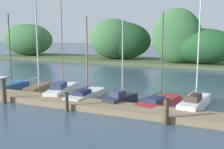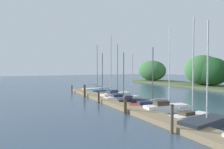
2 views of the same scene
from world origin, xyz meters
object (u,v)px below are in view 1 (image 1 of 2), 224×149
mooring_piling_2 (67,102)px  sailboat_7 (195,102)px  sailboat_3 (62,89)px  mooring_piling_1 (4,91)px  sailboat_5 (121,98)px  sailboat_6 (159,101)px  sailboat_2 (38,84)px  sailboat_4 (86,94)px  sailboat_1 (11,85)px  mooring_piling_3 (166,111)px

mooring_piling_2 → sailboat_7: bearing=28.4°
sailboat_3 → mooring_piling_1: size_ratio=4.29×
mooring_piling_2 → sailboat_5: bearing=49.7°
sailboat_6 → mooring_piling_2: (-4.47, -3.43, 0.28)m
sailboat_2 → sailboat_6: size_ratio=1.43×
sailboat_7 → sailboat_4: bearing=100.8°
sailboat_3 → mooring_piling_2: bearing=-155.1°
sailboat_6 → mooring_piling_2: 5.64m
sailboat_2 → sailboat_6: (9.32, -0.22, -0.25)m
sailboat_7 → mooring_piling_1: (-11.16, -3.65, 0.38)m
sailboat_1 → sailboat_3: (4.72, -0.03, 0.06)m
sailboat_3 → mooring_piling_3: 8.87m
sailboat_5 → sailboat_7: (4.33, 0.91, 0.03)m
sailboat_1 → sailboat_7: (13.85, 0.17, 0.07)m
sailboat_4 → sailboat_7: sailboat_7 is taller
sailboat_5 → sailboat_3: bearing=94.7°
sailboat_4 → sailboat_7: (7.02, 0.52, 0.07)m
sailboat_4 → mooring_piling_1: sailboat_4 is taller
sailboat_6 → mooring_piling_1: bearing=125.2°
sailboat_1 → mooring_piling_3: (12.94, -3.35, 0.33)m
sailboat_3 → mooring_piling_3: (8.22, -3.32, 0.27)m
sailboat_1 → mooring_piling_2: 8.02m
sailboat_1 → sailboat_4: bearing=-95.4°
sailboat_4 → mooring_piling_3: 6.82m
sailboat_4 → mooring_piling_1: 5.20m
mooring_piling_1 → mooring_piling_2: bearing=1.0°
sailboat_3 → sailboat_6: bearing=-101.7°
sailboat_2 → sailboat_7: 11.43m
mooring_piling_2 → sailboat_1: bearing=155.0°
mooring_piling_1 → mooring_piling_2: mooring_piling_1 is taller
sailboat_5 → mooring_piling_3: (3.42, -2.62, 0.29)m
sailboat_3 → sailboat_5: size_ratio=1.27×
sailboat_6 → mooring_piling_1: 9.71m
sailboat_1 → mooring_piling_3: sailboat_1 is taller
sailboat_3 → sailboat_1: bearing=77.3°
sailboat_3 → mooring_piling_1: sailboat_3 is taller
sailboat_6 → sailboat_7: bearing=-72.2°
sailboat_4 → sailboat_1: bearing=86.6°
sailboat_4 → sailboat_7: bearing=-86.2°
sailboat_7 → mooring_piling_1: sailboat_7 is taller
sailboat_4 → sailboat_5: 2.72m
sailboat_5 → mooring_piling_2: (-2.25, -2.66, 0.18)m
sailboat_1 → mooring_piling_2: sailboat_1 is taller
sailboat_4 → sailboat_5: sailboat_4 is taller
sailboat_4 → mooring_piling_2: size_ratio=5.03×
sailboat_6 → sailboat_2: bearing=102.6°
sailboat_4 → sailboat_6: size_ratio=0.97×
sailboat_5 → mooring_piling_2: size_ratio=4.78×
sailboat_2 → mooring_piling_2: 6.07m
sailboat_2 → mooring_piling_3: (10.52, -3.60, 0.14)m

